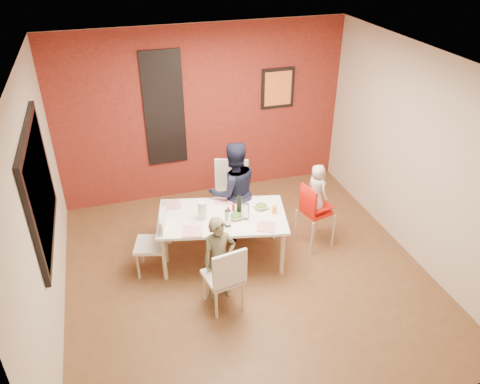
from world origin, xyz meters
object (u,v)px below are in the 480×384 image
object	(u,v)px
high_chair	(314,210)
toddler	(317,188)
wine_bottle	(239,205)
paper_towel_roll	(202,211)
chair_far	(231,192)
child_near	(219,259)
chair_left	(157,240)
chair_near	(226,276)
child_far	(234,192)
dining_table	(222,219)

from	to	relation	value
high_chair	toddler	distance (m)	0.33
wine_bottle	paper_towel_roll	world-z (taller)	wine_bottle
wine_bottle	chair_far	bearing A→B (deg)	82.48
child_near	paper_towel_roll	distance (m)	0.73
chair_left	wine_bottle	distance (m)	1.13
chair_left	paper_towel_roll	distance (m)	0.68
high_chair	paper_towel_roll	xyz separation A→B (m)	(-1.51, 0.07, 0.23)
chair_near	chair_far	xyz separation A→B (m)	(0.52, 1.63, 0.08)
high_chair	toddler	size ratio (longest dim) A/B	1.40
chair_near	paper_towel_roll	distance (m)	0.98
chair_near	chair_far	size ratio (longest dim) A/B	0.86
chair_left	child_near	xyz separation A→B (m)	(0.64, -0.68, 0.07)
child_far	toddler	xyz separation A→B (m)	(1.00, -0.51, 0.17)
dining_table	toddler	size ratio (longest dim) A/B	2.64
paper_towel_roll	dining_table	bearing A→B (deg)	-0.77
toddler	high_chair	bearing A→B (deg)	96.33
chair_left	child_far	distance (m)	1.26
dining_table	chair_far	distance (m)	0.77
wine_bottle	paper_towel_roll	size ratio (longest dim) A/B	1.06
chair_near	high_chair	bearing A→B (deg)	-159.58
high_chair	child_far	world-z (taller)	child_far
dining_table	chair_far	xyz separation A→B (m)	(0.32, 0.70, -0.04)
chair_near	wine_bottle	bearing A→B (deg)	-125.48
high_chair	chair_far	bearing A→B (deg)	37.47
toddler	wine_bottle	world-z (taller)	toddler
high_chair	paper_towel_roll	distance (m)	1.53
child_near	wine_bottle	bearing A→B (deg)	50.91
paper_towel_roll	child_far	bearing A→B (deg)	39.97
high_chair	dining_table	bearing A→B (deg)	73.68
dining_table	child_far	distance (m)	0.55
toddler	chair_far	bearing A→B (deg)	34.30
chair_near	chair_far	bearing A→B (deg)	-117.83
chair_left	toddler	bearing A→B (deg)	104.43
child_near	paper_towel_roll	world-z (taller)	child_near
high_chair	child_far	size ratio (longest dim) A/B	0.65
toddler	chair_left	bearing A→B (deg)	71.20
dining_table	high_chair	distance (m)	1.26
chair_far	chair_left	size ratio (longest dim) A/B	1.20
chair_left	high_chair	world-z (taller)	high_chair
high_chair	chair_left	bearing A→B (deg)	75.13
dining_table	wine_bottle	xyz separation A→B (m)	(0.22, -0.03, 0.19)
chair_left	paper_towel_roll	size ratio (longest dim) A/B	3.50
toddler	child_far	bearing A→B (deg)	45.32
chair_left	toddler	world-z (taller)	toddler
child_near	paper_towel_roll	bearing A→B (deg)	87.48
high_chair	child_near	xyz separation A→B (m)	(-1.48, -0.62, -0.02)
chair_left	paper_towel_roll	bearing A→B (deg)	106.84
dining_table	paper_towel_roll	distance (m)	0.31
high_chair	child_near	distance (m)	1.60
chair_far	child_near	xyz separation A→B (m)	(-0.54, -1.39, -0.03)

